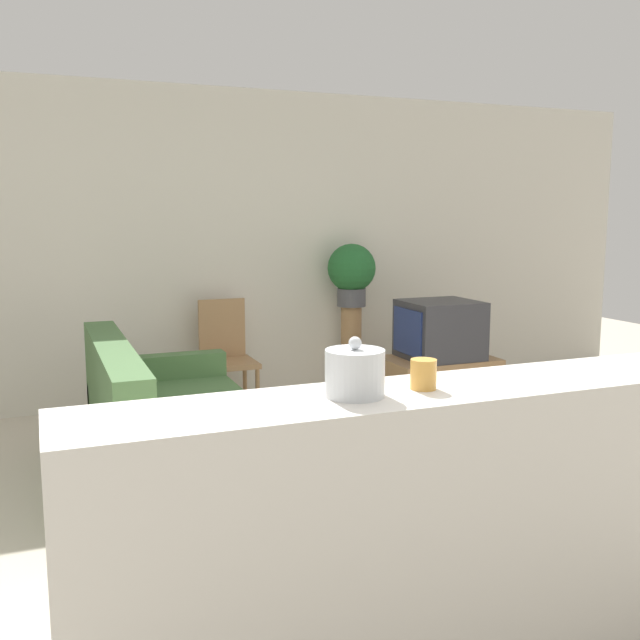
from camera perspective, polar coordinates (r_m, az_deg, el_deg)
name	(u,v)px	position (r m, az deg, el deg)	size (l,w,h in m)	color
ground_plane	(368,580)	(3.42, 3.86, -20.03)	(14.00, 14.00, 0.00)	beige
wall_back	(198,247)	(6.28, -9.74, 5.81)	(9.00, 0.06, 2.70)	beige
couch	(173,434)	(4.52, -11.65, -8.89)	(0.99, 1.95, 0.87)	#476B3D
tv_stand	(439,383)	(6.10, 9.46, -5.01)	(0.92, 0.58, 0.44)	#9E754C
television	(439,330)	(6.01, 9.52, -0.76)	(0.61, 0.55, 0.48)	#333338
wooden_chair	(226,351)	(6.01, -7.55, -2.50)	(0.44, 0.44, 0.92)	#9E754C
plant_stand	(351,350)	(6.51, 2.50, -2.39)	(0.19, 0.19, 0.80)	#9E754C
potted_plant	(352,271)	(6.42, 2.54, 3.91)	(0.43, 0.43, 0.56)	#4C4C51
foreground_counter	(439,524)	(2.73, 9.53, -15.83)	(2.66, 0.44, 1.03)	silver
decorative_bowl	(355,373)	(2.39, 2.81, -4.22)	(0.20, 0.20, 0.20)	silver
candle_jar	(423,374)	(2.51, 8.27, -4.31)	(0.09, 0.09, 0.11)	gold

